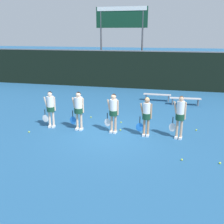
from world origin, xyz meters
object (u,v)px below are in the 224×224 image
at_px(bench_far, 157,95).
at_px(tennis_ball_1, 121,122).
at_px(bench_courtside, 185,99).
at_px(tennis_ball_2, 220,163).
at_px(tennis_ball_0, 120,130).
at_px(player_1, 79,107).
at_px(tennis_ball_4, 182,160).
at_px(tennis_ball_3, 29,132).
at_px(scoreboard, 122,24).
at_px(player_0, 50,107).
at_px(tennis_ball_5, 91,117).
at_px(player_4, 180,114).
at_px(tennis_ball_6, 196,130).
at_px(player_3, 146,114).
at_px(player_2, 113,110).

relative_size(bench_far, tennis_ball_1, 26.80).
bearing_deg(bench_courtside, tennis_ball_2, -86.67).
height_order(bench_courtside, tennis_ball_0, bench_courtside).
bearing_deg(tennis_ball_1, player_1, -141.03).
xyz_separation_m(bench_far, tennis_ball_4, (1.37, -8.10, -0.34)).
relative_size(player_1, tennis_ball_2, 24.97).
height_order(tennis_ball_0, tennis_ball_3, tennis_ball_3).
height_order(bench_far, tennis_ball_3, bench_far).
xyz_separation_m(scoreboard, player_0, (-1.01, -11.30, -3.89)).
height_order(tennis_ball_0, tennis_ball_5, tennis_ball_5).
relative_size(bench_courtside, player_4, 1.03).
bearing_deg(tennis_ball_2, tennis_ball_3, 171.50).
distance_m(bench_courtside, tennis_ball_3, 9.23).
distance_m(player_0, player_4, 5.67).
bearing_deg(tennis_ball_2, tennis_ball_4, -178.15).
bearing_deg(player_1, tennis_ball_0, 13.89).
bearing_deg(tennis_ball_6, player_1, -168.39).
bearing_deg(bench_courtside, player_0, -142.09).
bearing_deg(tennis_ball_5, tennis_ball_0, -38.88).
bearing_deg(player_3, tennis_ball_5, 152.92).
xyz_separation_m(tennis_ball_1, tennis_ball_3, (-3.66, -2.18, 0.00)).
bearing_deg(player_1, tennis_ball_4, -19.80).
distance_m(bench_far, player_4, 6.28).
height_order(bench_courtside, player_4, player_4).
height_order(bench_courtside, player_2, player_2).
height_order(tennis_ball_1, tennis_ball_6, tennis_ball_6).
distance_m(player_2, player_3, 1.42).
bearing_deg(tennis_ball_4, bench_courtside, 87.39).
distance_m(bench_far, player_0, 7.50).
height_order(player_2, tennis_ball_6, player_2).
bearing_deg(player_2, tennis_ball_5, 138.27).
bearing_deg(tennis_ball_1, bench_far, 73.49).
bearing_deg(scoreboard, tennis_ball_0, -78.90).
distance_m(bench_far, player_2, 6.28).
distance_m(tennis_ball_1, tennis_ball_4, 4.36).
height_order(tennis_ball_1, tennis_ball_3, tennis_ball_3).
relative_size(player_0, tennis_ball_6, 23.58).
xyz_separation_m(bench_far, tennis_ball_2, (2.60, -8.06, -0.34)).
distance_m(player_1, tennis_ball_0, 2.10).
bearing_deg(tennis_ball_5, scoreboard, 92.01).
distance_m(bench_far, tennis_ball_4, 8.23).
height_order(scoreboard, tennis_ball_1, scoreboard).
bearing_deg(player_3, tennis_ball_3, -166.66).
xyz_separation_m(player_2, player_4, (2.75, -0.04, 0.02)).
height_order(player_1, tennis_ball_5, player_1).
relative_size(player_3, tennis_ball_6, 23.40).
distance_m(player_3, tennis_ball_4, 2.61).
distance_m(scoreboard, tennis_ball_1, 11.29).
bearing_deg(player_2, bench_far, 82.72).
xyz_separation_m(player_0, player_2, (2.92, -0.02, 0.04)).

